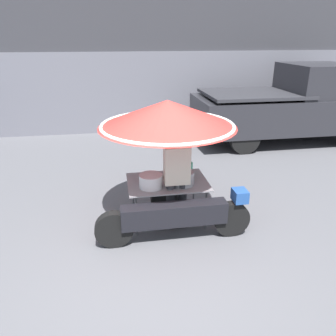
# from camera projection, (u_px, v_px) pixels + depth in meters

# --- Properties ---
(ground_plane) EXTENTS (36.00, 36.00, 0.00)m
(ground_plane) POSITION_uv_depth(u_px,v_px,m) (161.00, 264.00, 4.36)
(ground_plane) COLOR #56565B
(shopfront_building) EXTENTS (28.00, 2.06, 4.28)m
(shopfront_building) POSITION_uv_depth(u_px,v_px,m) (125.00, 59.00, 10.56)
(shopfront_building) COLOR #38383D
(shopfront_building) RESTS_ON ground
(vendor_motorcycle_cart) EXTENTS (2.29, 2.05, 1.97)m
(vendor_motorcycle_cart) POSITION_uv_depth(u_px,v_px,m) (168.00, 129.00, 4.80)
(vendor_motorcycle_cart) COLOR black
(vendor_motorcycle_cart) RESTS_ON ground
(vendor_person) EXTENTS (0.38, 0.22, 1.55)m
(vendor_person) POSITION_uv_depth(u_px,v_px,m) (177.00, 177.00, 4.90)
(vendor_person) COLOR #2D2D33
(vendor_person) RESTS_ON ground
(pickup_truck) EXTENTS (5.11, 2.00, 2.13)m
(pickup_truck) POSITION_uv_depth(u_px,v_px,m) (292.00, 106.00, 9.15)
(pickup_truck) COLOR black
(pickup_truck) RESTS_ON ground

